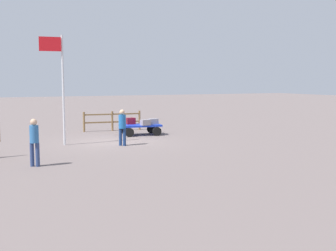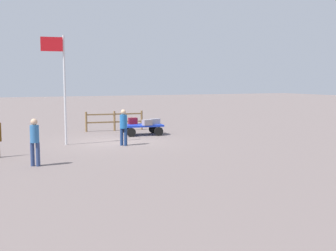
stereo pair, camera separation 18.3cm
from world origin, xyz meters
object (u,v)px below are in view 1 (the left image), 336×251
Objects in this scene: luggage_cart at (140,127)px; suitcase_olive at (131,121)px; suitcase_maroon at (145,122)px; worker_lead at (122,125)px; flagpole at (60,78)px; suitcase_tan at (153,121)px; worker_trailing at (34,139)px.

suitcase_olive reaches higher than luggage_cart.
suitcase_olive is 1.03m from suitcase_maroon.
worker_lead is 3.52m from flagpole.
suitcase_tan is at bearing -162.47° from flagpole.
suitcase_maroon is at bearing 102.67° from luggage_cart.
suitcase_tan is 1.24m from suitcase_olive.
flagpole reaches higher than worker_lead.
suitcase_tan is 0.68m from suitcase_maroon.
worker_trailing reaches higher than luggage_cart.
suitcase_olive is 0.99× the size of suitcase_maroon.
worker_trailing is (6.35, 6.31, 0.51)m from luggage_cart.
suitcase_olive is (1.09, -0.59, 0.02)m from suitcase_tan.
luggage_cart is 0.65m from suitcase_olive.
flagpole is at bearing -27.65° from worker_lead.
suitcase_tan is 0.93× the size of suitcase_maroon.
luggage_cart is at bearing -13.23° from suitcase_tan.
suitcase_tan is 0.29× the size of worker_lead.
suitcase_tan is 0.28× the size of worker_trailing.
flagpole is (-1.75, -4.47, 2.10)m from worker_trailing.
suitcase_tan is at bearing -133.19° from worker_lead.
suitcase_maroon is 8.70m from worker_trailing.
suitcase_maroon is 3.47m from worker_lead.
suitcase_olive is 9.00m from worker_trailing.
worker_trailing is (4.26, 3.16, -0.01)m from worker_lead.
suitcase_maroon is at bearing -163.87° from flagpole.
worker_lead is 5.30m from worker_trailing.
worker_trailing is at bearing 42.07° from suitcase_maroon.
suitcase_tan is 9.36m from worker_trailing.
luggage_cart is 0.79m from suitcase_tan.
worker_lead is at bearing 64.44° from suitcase_olive.
suitcase_tan reaches higher than suitcase_maroon.
worker_lead reaches higher than suitcase_maroon.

